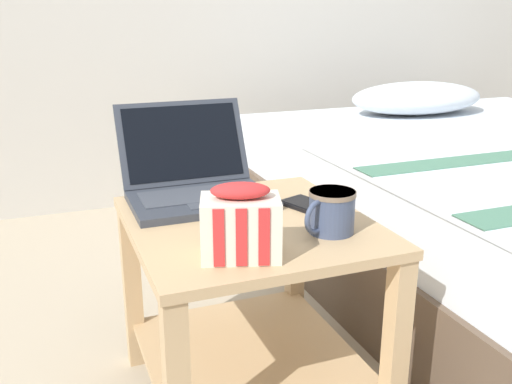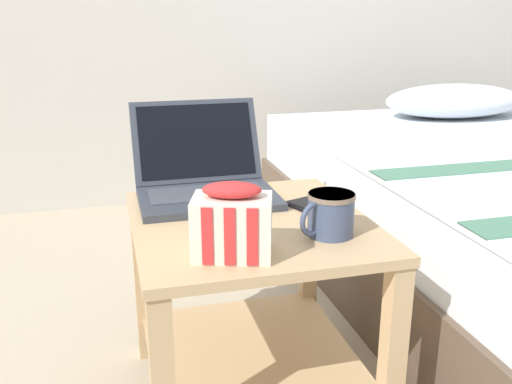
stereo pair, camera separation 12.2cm
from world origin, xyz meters
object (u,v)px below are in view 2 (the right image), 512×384
at_px(mug_front_left, 330,212).
at_px(cell_phone, 318,208).
at_px(laptop, 204,179).
at_px(snack_bag, 232,223).

xyz_separation_m(mug_front_left, cell_phone, (0.03, 0.15, -0.05)).
bearing_deg(mug_front_left, cell_phone, 77.86).
distance_m(laptop, mug_front_left, 0.39).
distance_m(mug_front_left, cell_phone, 0.16).
distance_m(laptop, snack_bag, 0.38).
xyz_separation_m(laptop, snack_bag, (-0.01, -0.38, 0.02)).
relative_size(laptop, snack_bag, 1.95).
relative_size(mug_front_left, cell_phone, 0.77).
relative_size(mug_front_left, snack_bag, 0.77).
relative_size(laptop, mug_front_left, 2.54).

